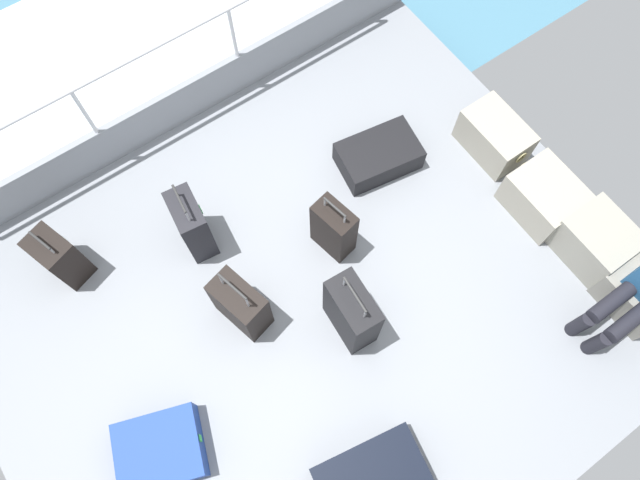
{
  "coord_description": "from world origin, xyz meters",
  "views": [
    {
      "loc": [
        1.09,
        -0.69,
        4.59
      ],
      "look_at": [
        -0.36,
        0.32,
        0.25
      ],
      "focal_mm": 32.45,
      "sensor_mm": 36.0,
      "label": 1
    }
  ],
  "objects_px": {
    "suitcase_3": "(334,229)",
    "cargo_crate_0": "(494,137)",
    "cargo_crate_2": "(595,241)",
    "suitcase_2": "(371,477)",
    "suitcase_1": "(378,156)",
    "suitcase_0": "(60,257)",
    "cargo_crate_3": "(638,295)",
    "suitcase_5": "(352,313)",
    "suitcase_6": "(160,450)",
    "suitcase_7": "(241,305)",
    "suitcase_4": "(192,225)",
    "cargo_crate_1": "(543,197)"
  },
  "relations": [
    {
      "from": "cargo_crate_1",
      "to": "cargo_crate_2",
      "type": "distance_m",
      "value": 0.55
    },
    {
      "from": "suitcase_0",
      "to": "suitcase_2",
      "type": "height_order",
      "value": "suitcase_0"
    },
    {
      "from": "suitcase_0",
      "to": "cargo_crate_3",
      "type": "bearing_deg",
      "value": 51.45
    },
    {
      "from": "suitcase_5",
      "to": "suitcase_0",
      "type": "bearing_deg",
      "value": -136.65
    },
    {
      "from": "suitcase_3",
      "to": "suitcase_7",
      "type": "distance_m",
      "value": 0.96
    },
    {
      "from": "suitcase_6",
      "to": "suitcase_7",
      "type": "bearing_deg",
      "value": 117.14
    },
    {
      "from": "cargo_crate_2",
      "to": "suitcase_4",
      "type": "distance_m",
      "value": 3.29
    },
    {
      "from": "cargo_crate_3",
      "to": "cargo_crate_1",
      "type": "bearing_deg",
      "value": -178.66
    },
    {
      "from": "cargo_crate_1",
      "to": "suitcase_7",
      "type": "relative_size",
      "value": 0.81
    },
    {
      "from": "cargo_crate_2",
      "to": "cargo_crate_3",
      "type": "distance_m",
      "value": 0.52
    },
    {
      "from": "cargo_crate_2",
      "to": "suitcase_2",
      "type": "height_order",
      "value": "cargo_crate_2"
    },
    {
      "from": "cargo_crate_2",
      "to": "suitcase_7",
      "type": "bearing_deg",
      "value": -113.96
    },
    {
      "from": "cargo_crate_0",
      "to": "suitcase_0",
      "type": "bearing_deg",
      "value": -107.12
    },
    {
      "from": "suitcase_1",
      "to": "suitcase_3",
      "type": "bearing_deg",
      "value": -62.63
    },
    {
      "from": "suitcase_1",
      "to": "suitcase_5",
      "type": "xyz_separation_m",
      "value": [
        1.06,
        -1.09,
        0.22
      ]
    },
    {
      "from": "cargo_crate_1",
      "to": "suitcase_2",
      "type": "bearing_deg",
      "value": -69.87
    },
    {
      "from": "cargo_crate_2",
      "to": "suitcase_2",
      "type": "xyz_separation_m",
      "value": [
        0.38,
        -2.58,
        -0.07
      ]
    },
    {
      "from": "suitcase_0",
      "to": "suitcase_4",
      "type": "xyz_separation_m",
      "value": [
        0.39,
        1.01,
        0.05
      ]
    },
    {
      "from": "suitcase_3",
      "to": "suitcase_2",
      "type": "bearing_deg",
      "value": -27.25
    },
    {
      "from": "cargo_crate_2",
      "to": "suitcase_0",
      "type": "distance_m",
      "value": 4.34
    },
    {
      "from": "suitcase_4",
      "to": "suitcase_7",
      "type": "distance_m",
      "value": 0.78
    },
    {
      "from": "cargo_crate_3",
      "to": "suitcase_7",
      "type": "relative_size",
      "value": 0.72
    },
    {
      "from": "suitcase_0",
      "to": "suitcase_4",
      "type": "relative_size",
      "value": 0.79
    },
    {
      "from": "suitcase_0",
      "to": "cargo_crate_0",
      "type": "bearing_deg",
      "value": 72.88
    },
    {
      "from": "suitcase_6",
      "to": "suitcase_7",
      "type": "xyz_separation_m",
      "value": [
        -0.54,
        1.05,
        0.16
      ]
    },
    {
      "from": "suitcase_6",
      "to": "suitcase_7",
      "type": "distance_m",
      "value": 1.2
    },
    {
      "from": "suitcase_5",
      "to": "suitcase_7",
      "type": "xyz_separation_m",
      "value": [
        -0.55,
        -0.65,
        -0.06
      ]
    },
    {
      "from": "suitcase_3",
      "to": "cargo_crate_0",
      "type": "bearing_deg",
      "value": 88.17
    },
    {
      "from": "cargo_crate_1",
      "to": "suitcase_2",
      "type": "distance_m",
      "value": 2.69
    },
    {
      "from": "cargo_crate_1",
      "to": "suitcase_2",
      "type": "xyz_separation_m",
      "value": [
        0.92,
        -2.52,
        -0.05
      ]
    },
    {
      "from": "cargo_crate_0",
      "to": "suitcase_1",
      "type": "bearing_deg",
      "value": -116.27
    },
    {
      "from": "suitcase_6",
      "to": "cargo_crate_1",
      "type": "bearing_deg",
      "value": 88.4
    },
    {
      "from": "cargo_crate_3",
      "to": "suitcase_0",
      "type": "distance_m",
      "value": 4.62
    },
    {
      "from": "cargo_crate_0",
      "to": "suitcase_7",
      "type": "xyz_separation_m",
      "value": [
        0.05,
        -2.67,
        0.1
      ]
    },
    {
      "from": "suitcase_3",
      "to": "suitcase_4",
      "type": "height_order",
      "value": "suitcase_4"
    },
    {
      "from": "cargo_crate_0",
      "to": "suitcase_2",
      "type": "bearing_deg",
      "value": -57.96
    },
    {
      "from": "suitcase_7",
      "to": "cargo_crate_3",
      "type": "bearing_deg",
      "value": 57.06
    },
    {
      "from": "suitcase_1",
      "to": "suitcase_0",
      "type": "bearing_deg",
      "value": -103.71
    },
    {
      "from": "suitcase_3",
      "to": "suitcase_7",
      "type": "xyz_separation_m",
      "value": [
        0.1,
        -0.95,
        -0.02
      ]
    },
    {
      "from": "suitcase_5",
      "to": "suitcase_6",
      "type": "relative_size",
      "value": 1.12
    },
    {
      "from": "suitcase_2",
      "to": "suitcase_0",
      "type": "bearing_deg",
      "value": -158.69
    },
    {
      "from": "suitcase_1",
      "to": "suitcase_3",
      "type": "height_order",
      "value": "suitcase_3"
    },
    {
      "from": "cargo_crate_3",
      "to": "suitcase_0",
      "type": "xyz_separation_m",
      "value": [
        -2.88,
        -3.61,
        0.09
      ]
    },
    {
      "from": "suitcase_3",
      "to": "suitcase_5",
      "type": "height_order",
      "value": "suitcase_5"
    },
    {
      "from": "cargo_crate_1",
      "to": "suitcase_5",
      "type": "relative_size",
      "value": 0.75
    },
    {
      "from": "suitcase_0",
      "to": "suitcase_5",
      "type": "xyz_separation_m",
      "value": [
        1.72,
        1.63,
        0.07
      ]
    },
    {
      "from": "cargo_crate_2",
      "to": "suitcase_4",
      "type": "height_order",
      "value": "suitcase_4"
    },
    {
      "from": "cargo_crate_1",
      "to": "suitcase_4",
      "type": "height_order",
      "value": "suitcase_4"
    },
    {
      "from": "suitcase_0",
      "to": "suitcase_1",
      "type": "bearing_deg",
      "value": 76.29
    },
    {
      "from": "suitcase_3",
      "to": "suitcase_6",
      "type": "distance_m",
      "value": 2.12
    }
  ]
}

